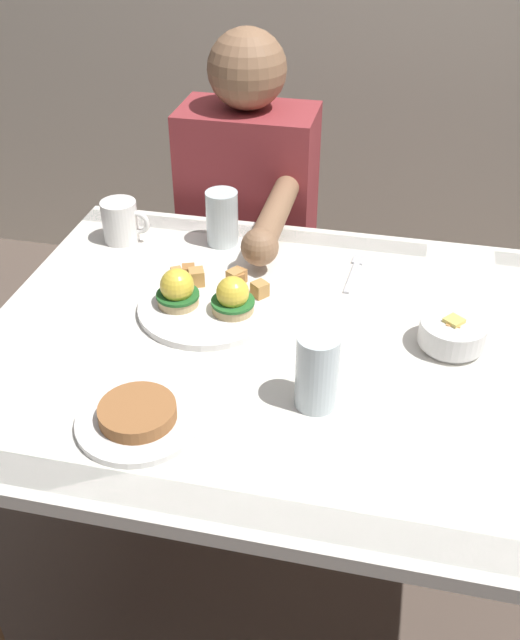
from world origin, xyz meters
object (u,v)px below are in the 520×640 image
at_px(eggs_benedict_plate, 207,299).
at_px(water_glass_near, 222,221).
at_px(dining_table, 301,387).
at_px(water_glass_far, 317,374).
at_px(fork, 354,271).
at_px(coffee_mug, 121,220).
at_px(diner_person, 247,225).
at_px(fruit_bowl, 452,334).
at_px(side_plate, 138,417).

relative_size(eggs_benedict_plate, water_glass_near, 2.18).
xyz_separation_m(dining_table, water_glass_far, (0.05, -0.16, 0.17)).
bearing_deg(water_glass_far, fork, 87.97).
xyz_separation_m(dining_table, coffee_mug, (-0.47, 0.30, 0.16)).
distance_m(fork, diner_person, 0.46).
distance_m(fruit_bowl, fork, 0.30).
relative_size(water_glass_near, water_glass_far, 0.92).
distance_m(water_glass_far, side_plate, 0.29).
xyz_separation_m(coffee_mug, side_plate, (0.25, -0.56, -0.04)).
bearing_deg(side_plate, eggs_benedict_plate, 87.03).
xyz_separation_m(fork, water_glass_far, (-0.02, -0.43, 0.06)).
height_order(fruit_bowl, coffee_mug, coffee_mug).
height_order(dining_table, fruit_bowl, fruit_bowl).
bearing_deg(side_plate, dining_table, 50.66).
bearing_deg(coffee_mug, fork, -2.80).
bearing_deg(dining_table, water_glass_near, 125.71).
relative_size(fruit_bowl, water_glass_far, 0.89).
height_order(dining_table, fork, fork).
height_order(fork, diner_person, diner_person).
bearing_deg(fruit_bowl, fork, 131.67).
height_order(eggs_benedict_plate, water_glass_near, water_glass_near).
bearing_deg(fruit_bowl, water_glass_near, 150.22).
bearing_deg(water_glass_near, fruit_bowl, -29.78).
xyz_separation_m(dining_table, fork, (0.06, 0.27, 0.11)).
height_order(fork, water_glass_near, water_glass_near).
relative_size(fork, water_glass_far, 1.15).
bearing_deg(fruit_bowl, water_glass_far, -136.52).
bearing_deg(water_glass_far, water_glass_near, 120.45).
bearing_deg(water_glass_far, diner_person, 111.40).
bearing_deg(fork, fruit_bowl, -48.33).
relative_size(eggs_benedict_plate, coffee_mug, 2.43).
bearing_deg(fruit_bowl, side_plate, -146.95).
xyz_separation_m(water_glass_far, diner_person, (-0.30, 0.76, -0.15)).
bearing_deg(water_glass_near, eggs_benedict_plate, -81.51).
relative_size(water_glass_near, diner_person, 0.11).
xyz_separation_m(water_glass_near, water_glass_far, (0.29, -0.49, 0.01)).
distance_m(fruit_bowl, water_glass_near, 0.58).
bearing_deg(coffee_mug, diner_person, 54.25).
distance_m(coffee_mug, side_plate, 0.62).
height_order(dining_table, water_glass_near, water_glass_near).
bearing_deg(coffee_mug, side_plate, -66.29).
bearing_deg(coffee_mug, dining_table, -32.53).
distance_m(dining_table, side_plate, 0.37).
bearing_deg(dining_table, water_glass_far, -72.92).
xyz_separation_m(side_plate, diner_person, (-0.03, 0.87, -0.10)).
bearing_deg(dining_table, fork, 76.84).
height_order(fruit_bowl, water_glass_near, water_glass_near).
xyz_separation_m(water_glass_far, side_plate, (-0.27, -0.11, -0.05)).
relative_size(water_glass_far, side_plate, 0.68).
distance_m(coffee_mug, fork, 0.53).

